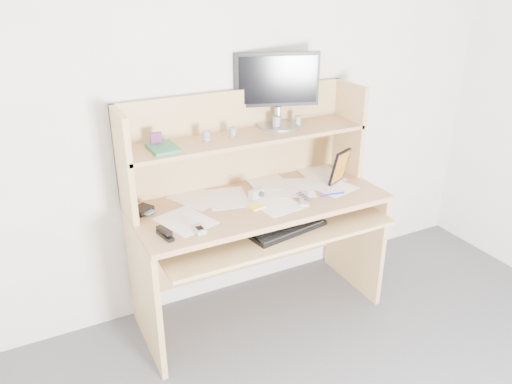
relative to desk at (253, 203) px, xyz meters
name	(u,v)px	position (x,y,z in m)	size (l,w,h in m)	color
back_wall	(234,98)	(0.00, 0.24, 0.56)	(3.60, 0.04, 2.50)	white
desk	(253,203)	(0.00, 0.00, 0.00)	(1.40, 0.70, 1.30)	tan
paper_clutter	(260,199)	(0.00, -0.08, 0.06)	(1.32, 0.54, 0.01)	white
keyboard	(287,228)	(0.05, -0.30, -0.03)	(0.45, 0.22, 0.03)	black
tv_remote	(304,199)	(0.21, -0.21, 0.07)	(0.05, 0.18, 0.02)	#A2A29C
flip_phone	(199,228)	(-0.43, -0.27, 0.07)	(0.05, 0.09, 0.02)	silver
stapler	(165,233)	(-0.59, -0.25, 0.08)	(0.03, 0.12, 0.04)	black
wallet	(142,210)	(-0.62, 0.06, 0.07)	(0.10, 0.08, 0.03)	black
sticky_note_pad	(256,206)	(-0.06, -0.15, 0.06)	(0.08, 0.08, 0.01)	#E5F13F
digital_camera	(256,194)	(-0.01, -0.07, 0.09)	(0.09, 0.03, 0.05)	silver
game_case	(340,167)	(0.52, -0.10, 0.17)	(0.15, 0.02, 0.21)	black
blue_pen	(332,194)	(0.39, -0.22, 0.07)	(0.01, 0.01, 0.15)	#1F1BCC
card_box	(156,140)	(-0.50, 0.09, 0.43)	(0.06, 0.02, 0.08)	maroon
shelf_book	(163,148)	(-0.49, 0.04, 0.40)	(0.13, 0.19, 0.02)	#36885A
chip_stack_a	(207,136)	(-0.24, 0.06, 0.42)	(0.04, 0.04, 0.06)	black
chip_stack_b	(277,123)	(0.20, 0.10, 0.42)	(0.04, 0.04, 0.07)	white
chip_stack_c	(233,132)	(-0.08, 0.08, 0.41)	(0.04, 0.04, 0.05)	black
chip_stack_d	(298,121)	(0.33, 0.08, 0.42)	(0.04, 0.04, 0.06)	silver
monitor	(277,88)	(0.23, 0.15, 0.61)	(0.47, 0.24, 0.42)	#98999D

